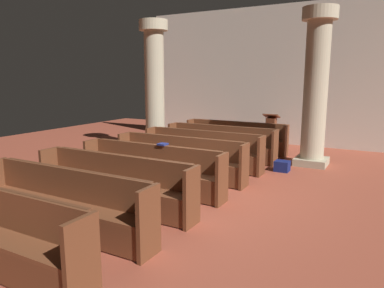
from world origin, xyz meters
The scene contains 14 objects.
ground_plane centered at (0.00, 0.00, 0.00)m, with size 19.20×19.20×0.00m, color #9E4733.
back_wall centered at (0.00, 6.08, 2.25)m, with size 10.00×0.16×4.50m, color silver.
pew_row_0 centered at (-0.85, 3.99, 0.48)m, with size 3.07×0.47×0.90m.
pew_row_1 centered at (-0.85, 2.91, 0.48)m, with size 3.07×0.46×0.90m.
pew_row_2 centered at (-0.85, 1.83, 0.48)m, with size 3.07×0.46×0.90m.
pew_row_3 centered at (-0.85, 0.75, 0.48)m, with size 3.07×0.46×0.90m.
pew_row_4 centered at (-0.85, -0.34, 0.48)m, with size 3.07×0.46×0.90m.
pew_row_5 centered at (-0.85, -1.42, 0.48)m, with size 3.07×0.47×0.90m.
pew_row_6 centered at (-0.85, -2.50, 0.48)m, with size 3.07×0.46×0.90m.
pillar_aisle_side centered at (1.46, 3.40, 1.99)m, with size 0.84×0.84×3.84m.
pillar_far_side centered at (-3.12, 3.09, 1.99)m, with size 0.84×0.84×3.84m.
lectern centered at (-0.14, 5.18, 0.45)m, with size 0.48×0.45×1.08m.
hymn_book centered at (-0.70, -0.15, 0.92)m, with size 0.17×0.18×0.03m, color navy.
kneeler_box_navy centered at (0.98, 2.41, 0.12)m, with size 0.33×0.31×0.25m, color navy.
Camera 1 is at (3.09, -5.86, 2.18)m, focal length 33.54 mm.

